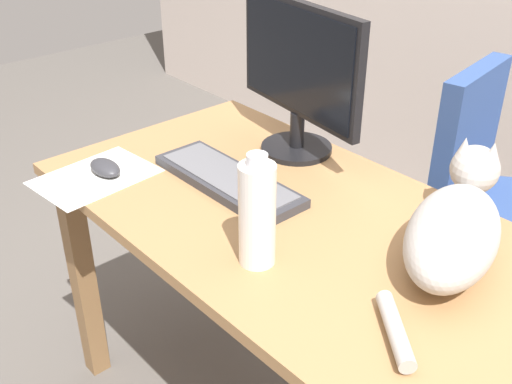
# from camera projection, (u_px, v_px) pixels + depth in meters

# --- Properties ---
(desk) EXTENTS (1.53, 0.71, 0.75)m
(desk) POSITION_uv_depth(u_px,v_px,m) (326.00, 271.00, 1.45)
(desk) COLOR #9E7247
(desk) RESTS_ON ground_plane
(office_chair) EXTENTS (0.48, 0.48, 0.96)m
(office_chair) POSITION_uv_depth(u_px,v_px,m) (492.00, 243.00, 1.94)
(office_chair) COLOR black
(office_chair) RESTS_ON ground_plane
(monitor) EXTENTS (0.48, 0.20, 0.41)m
(monitor) POSITION_uv_depth(u_px,v_px,m) (299.00, 74.00, 1.65)
(monitor) COLOR black
(monitor) RESTS_ON desk
(keyboard) EXTENTS (0.44, 0.15, 0.03)m
(keyboard) POSITION_uv_depth(u_px,v_px,m) (228.00, 180.00, 1.58)
(keyboard) COLOR #333338
(keyboard) RESTS_ON desk
(cat) EXTENTS (0.30, 0.58, 0.20)m
(cat) POSITION_uv_depth(u_px,v_px,m) (455.00, 227.00, 1.27)
(cat) COLOR #B2ADA8
(cat) RESTS_ON desk
(computer_mouse) EXTENTS (0.11, 0.06, 0.04)m
(computer_mouse) POSITION_uv_depth(u_px,v_px,m) (105.00, 168.00, 1.63)
(computer_mouse) COLOR #333338
(computer_mouse) RESTS_ON desk
(paper_sheet) EXTENTS (0.24, 0.31, 0.00)m
(paper_sheet) POSITION_uv_depth(u_px,v_px,m) (95.00, 177.00, 1.62)
(paper_sheet) COLOR white
(paper_sheet) RESTS_ON desk
(water_bottle) EXTENTS (0.08, 0.08, 0.25)m
(water_bottle) POSITION_uv_depth(u_px,v_px,m) (257.00, 214.00, 1.24)
(water_bottle) COLOR silver
(water_bottle) RESTS_ON desk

